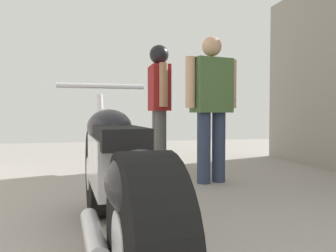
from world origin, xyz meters
TOP-DOWN VIEW (x-y plane):
  - ground_plane at (0.00, 3.02)m, footprint 14.48×14.48m
  - motorcycle_maroon_cruiser at (-0.58, 2.31)m, footprint 0.67×2.26m
  - mechanic_in_blue at (0.66, 4.20)m, footprint 0.69×0.34m
  - mechanic_with_helmet at (0.24, 5.28)m, footprint 0.28×0.71m

SIDE VIEW (x-z plane):
  - ground_plane at x=0.00m, z-range 0.00..0.00m
  - motorcycle_maroon_cruiser at x=-0.58m, z-range -0.08..0.97m
  - mechanic_in_blue at x=0.66m, z-range 0.11..1.83m
  - mechanic_with_helmet at x=0.24m, z-range 0.18..1.99m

